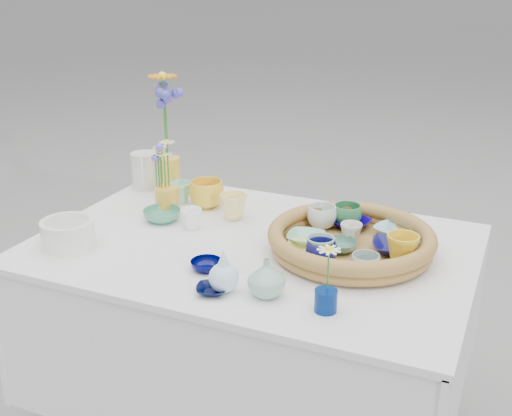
% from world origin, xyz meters
% --- Properties ---
extents(wicker_tray, '(0.47, 0.47, 0.08)m').
position_xyz_m(wicker_tray, '(0.28, 0.05, 0.80)').
color(wicker_tray, brown).
rests_on(wicker_tray, display_table).
extents(tray_ceramic_0, '(0.14, 0.14, 0.03)m').
position_xyz_m(tray_ceramic_0, '(0.24, 0.19, 0.80)').
color(tray_ceramic_0, '#0D006F').
rests_on(tray_ceramic_0, wicker_tray).
extents(tray_ceramic_1, '(0.15, 0.15, 0.03)m').
position_xyz_m(tray_ceramic_1, '(0.40, 0.07, 0.80)').
color(tray_ceramic_1, '#0D0D4C').
rests_on(tray_ceramic_1, wicker_tray).
extents(tray_ceramic_2, '(0.10, 0.10, 0.08)m').
position_xyz_m(tray_ceramic_2, '(0.43, 0.01, 0.82)').
color(tray_ceramic_2, yellow).
rests_on(tray_ceramic_2, wicker_tray).
extents(tray_ceramic_3, '(0.09, 0.09, 0.03)m').
position_xyz_m(tray_ceramic_3, '(0.26, 0.02, 0.80)').
color(tray_ceramic_3, '#477462').
rests_on(tray_ceramic_3, wicker_tray).
extents(tray_ceramic_4, '(0.09, 0.09, 0.07)m').
position_xyz_m(tray_ceramic_4, '(0.23, -0.07, 0.82)').
color(tray_ceramic_4, '#92B8A1').
rests_on(tray_ceramic_4, wicker_tray).
extents(tray_ceramic_5, '(0.12, 0.12, 0.03)m').
position_xyz_m(tray_ceramic_5, '(0.15, 0.03, 0.80)').
color(tray_ceramic_5, '#78C0A0').
rests_on(tray_ceramic_5, wicker_tray).
extents(tray_ceramic_6, '(0.11, 0.11, 0.07)m').
position_xyz_m(tray_ceramic_6, '(0.16, 0.15, 0.82)').
color(tray_ceramic_6, silver).
rests_on(tray_ceramic_6, wicker_tray).
extents(tray_ceramic_7, '(0.08, 0.08, 0.06)m').
position_xyz_m(tray_ceramic_7, '(0.27, 0.08, 0.81)').
color(tray_ceramic_7, beige).
rests_on(tray_ceramic_7, wicker_tray).
extents(tray_ceramic_8, '(0.14, 0.14, 0.03)m').
position_xyz_m(tray_ceramic_8, '(0.37, 0.19, 0.80)').
color(tray_ceramic_8, '#93CADA').
rests_on(tray_ceramic_8, wicker_tray).
extents(tray_ceramic_9, '(0.11, 0.11, 0.07)m').
position_xyz_m(tray_ceramic_9, '(0.24, -0.09, 0.82)').
color(tray_ceramic_9, '#0F105D').
rests_on(tray_ceramic_9, wicker_tray).
extents(tray_ceramic_10, '(0.11, 0.11, 0.02)m').
position_xyz_m(tray_ceramic_10, '(0.16, -0.03, 0.79)').
color(tray_ceramic_10, '#E6CE5B').
rests_on(tray_ceramic_10, wicker_tray).
extents(tray_ceramic_11, '(0.09, 0.09, 0.06)m').
position_xyz_m(tray_ceramic_11, '(0.36, -0.11, 0.81)').
color(tray_ceramic_11, '#95B2B0').
rests_on(tray_ceramic_11, wicker_tray).
extents(tray_ceramic_12, '(0.09, 0.09, 0.07)m').
position_xyz_m(tray_ceramic_12, '(0.23, 0.20, 0.82)').
color(tray_ceramic_12, '#2E7846').
rests_on(tray_ceramic_12, wicker_tray).
extents(loose_ceramic_0, '(0.15, 0.15, 0.09)m').
position_xyz_m(loose_ceramic_0, '(-0.27, 0.21, 0.81)').
color(loose_ceramic_0, yellow).
rests_on(loose_ceramic_0, display_table).
extents(loose_ceramic_1, '(0.11, 0.11, 0.08)m').
position_xyz_m(loose_ceramic_1, '(-0.14, 0.15, 0.81)').
color(loose_ceramic_1, '#FDED85').
rests_on(loose_ceramic_1, display_table).
extents(loose_ceramic_2, '(0.14, 0.14, 0.04)m').
position_xyz_m(loose_ceramic_2, '(-0.34, 0.05, 0.78)').
color(loose_ceramic_2, '#469271').
rests_on(loose_ceramic_2, display_table).
extents(loose_ceramic_3, '(0.07, 0.07, 0.06)m').
position_xyz_m(loose_ceramic_3, '(-0.22, 0.03, 0.80)').
color(loose_ceramic_3, white).
rests_on(loose_ceramic_3, display_table).
extents(loose_ceramic_4, '(0.09, 0.09, 0.03)m').
position_xyz_m(loose_ceramic_4, '(-0.05, -0.21, 0.78)').
color(loose_ceramic_4, '#000241').
rests_on(loose_ceramic_4, display_table).
extents(loose_ceramic_5, '(0.09, 0.09, 0.07)m').
position_xyz_m(loose_ceramic_5, '(-0.37, 0.22, 0.80)').
color(loose_ceramic_5, '#A2EAC6').
rests_on(loose_ceramic_5, display_table).
extents(loose_ceramic_6, '(0.10, 0.10, 0.02)m').
position_xyz_m(loose_ceramic_6, '(0.03, -0.32, 0.77)').
color(loose_ceramic_6, black).
rests_on(loose_ceramic_6, display_table).
extents(fluted_bowl, '(0.16, 0.16, 0.08)m').
position_xyz_m(fluted_bowl, '(-0.48, -0.23, 0.81)').
color(fluted_bowl, white).
rests_on(fluted_bowl, display_table).
extents(bud_vase_paleblue, '(0.08, 0.08, 0.12)m').
position_xyz_m(bud_vase_paleblue, '(0.05, -0.30, 0.82)').
color(bud_vase_paleblue, silver).
rests_on(bud_vase_paleblue, display_table).
extents(bud_vase_seafoam, '(0.12, 0.12, 0.10)m').
position_xyz_m(bud_vase_seafoam, '(0.16, -0.27, 0.81)').
color(bud_vase_seafoam, '#87B8A1').
rests_on(bud_vase_seafoam, display_table).
extents(bud_vase_cobalt, '(0.06, 0.06, 0.06)m').
position_xyz_m(bud_vase_cobalt, '(0.31, -0.29, 0.79)').
color(bud_vase_cobalt, '#001C58').
rests_on(bud_vase_cobalt, display_table).
extents(single_daisy, '(0.07, 0.07, 0.12)m').
position_xyz_m(single_daisy, '(0.31, -0.28, 0.87)').
color(single_daisy, white).
rests_on(single_daisy, bud_vase_cobalt).
extents(tall_vase_yellow, '(0.08, 0.08, 0.14)m').
position_xyz_m(tall_vase_yellow, '(-0.44, 0.27, 0.83)').
color(tall_vase_yellow, gold).
rests_on(tall_vase_yellow, display_table).
extents(gerbera, '(0.12, 0.12, 0.30)m').
position_xyz_m(gerbera, '(-0.45, 0.27, 1.04)').
color(gerbera, orange).
rests_on(gerbera, tall_vase_yellow).
extents(hydrangea, '(0.10, 0.10, 0.30)m').
position_xyz_m(hydrangea, '(-0.45, 0.28, 1.01)').
color(hydrangea, '#3F40A6').
rests_on(hydrangea, tall_vase_yellow).
extents(white_pitcher, '(0.16, 0.14, 0.13)m').
position_xyz_m(white_pitcher, '(-0.56, 0.30, 0.83)').
color(white_pitcher, silver).
rests_on(white_pitcher, display_table).
extents(daisy_cup, '(0.08, 0.08, 0.08)m').
position_xyz_m(daisy_cup, '(-0.37, 0.13, 0.81)').
color(daisy_cup, gold).
rests_on(daisy_cup, display_table).
extents(daisy_posy, '(0.10, 0.10, 0.16)m').
position_xyz_m(daisy_posy, '(-0.38, 0.14, 0.93)').
color(daisy_posy, silver).
rests_on(daisy_posy, daisy_cup).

